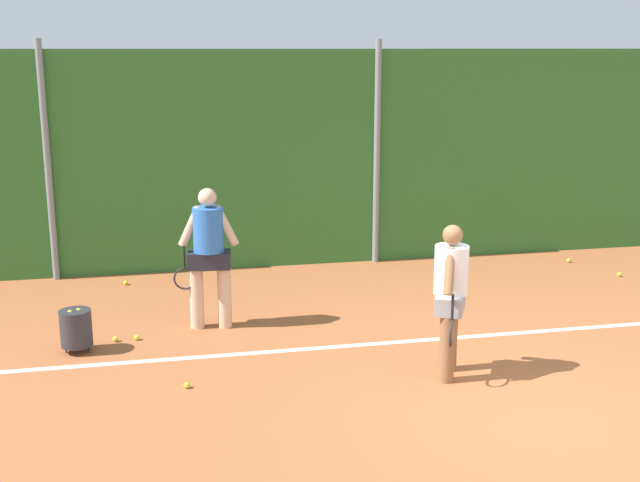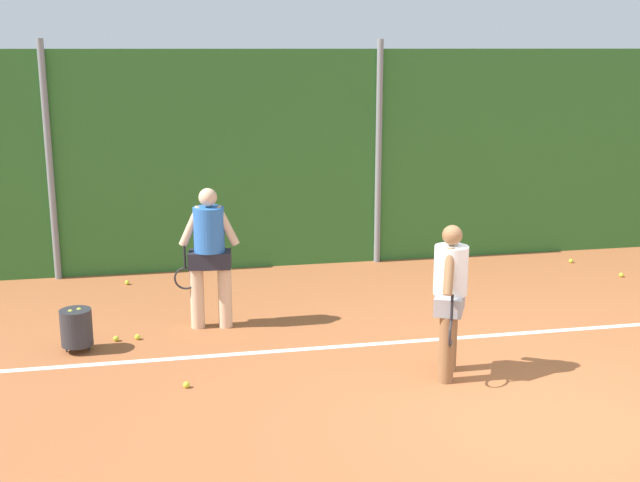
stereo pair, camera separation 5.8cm
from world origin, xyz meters
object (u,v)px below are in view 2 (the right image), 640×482
object	(u,v)px
tennis_ball_5	(137,337)
tennis_ball_0	(571,261)
player_midcourt	(209,251)
tennis_ball_4	(116,339)
tennis_ball_3	(621,275)
tennis_ball_2	(127,282)
player_foreground_near	(450,293)
ball_hopper	(76,327)
tennis_ball_1	(186,385)

from	to	relation	value
tennis_ball_5	tennis_ball_0	bearing A→B (deg)	17.99
player_midcourt	tennis_ball_0	world-z (taller)	player_midcourt
player_midcourt	tennis_ball_4	xyz separation A→B (m)	(-1.15, -0.29, -0.95)
tennis_ball_3	tennis_ball_2	bearing A→B (deg)	171.72
player_foreground_near	tennis_ball_3	size ratio (longest dim) A/B	24.86
tennis_ball_3	tennis_ball_5	bearing A→B (deg)	-169.69
player_midcourt	tennis_ball_2	world-z (taller)	player_midcourt
ball_hopper	tennis_ball_5	distance (m)	0.75
player_midcourt	tennis_ball_3	size ratio (longest dim) A/B	26.62
player_midcourt	ball_hopper	bearing A→B (deg)	26.72
ball_hopper	tennis_ball_3	world-z (taller)	ball_hopper
tennis_ball_1	tennis_ball_4	distance (m)	1.71
player_midcourt	tennis_ball_2	bearing A→B (deg)	-54.47
player_midcourt	tennis_ball_4	distance (m)	1.52
tennis_ball_0	tennis_ball_1	size ratio (longest dim) A/B	1.00
tennis_ball_2	tennis_ball_0	bearing A→B (deg)	-1.29
tennis_ball_4	tennis_ball_5	size ratio (longest dim) A/B	1.00
player_foreground_near	ball_hopper	distance (m)	4.24
ball_hopper	tennis_ball_0	distance (m)	7.89
player_foreground_near	tennis_ball_4	bearing A→B (deg)	-90.60
player_foreground_near	tennis_ball_1	distance (m)	2.88
tennis_ball_2	tennis_ball_3	bearing A→B (deg)	-8.28
player_foreground_near	tennis_ball_2	xyz separation A→B (m)	(-3.44, 4.14, -0.88)
tennis_ball_1	tennis_ball_2	xyz separation A→B (m)	(-0.71, 3.91, 0.00)
tennis_ball_0	tennis_ball_1	distance (m)	7.34
tennis_ball_4	player_midcourt	bearing A→B (deg)	13.98
tennis_ball_1	tennis_ball_4	world-z (taller)	same
ball_hopper	tennis_ball_3	distance (m)	7.99
tennis_ball_2	player_midcourt	bearing A→B (deg)	-62.39
tennis_ball_2	tennis_ball_4	world-z (taller)	same
ball_hopper	tennis_ball_4	size ratio (longest dim) A/B	7.78
player_foreground_near	player_midcourt	size ratio (longest dim) A/B	0.93
player_midcourt	tennis_ball_3	xyz separation A→B (m)	(6.26, 1.02, -0.95)
tennis_ball_4	tennis_ball_5	distance (m)	0.25
player_midcourt	tennis_ball_2	distance (m)	2.55
ball_hopper	tennis_ball_5	size ratio (longest dim) A/B	7.78
tennis_ball_0	tennis_ball_3	xyz separation A→B (m)	(0.34, -0.91, 0.00)
tennis_ball_2	tennis_ball_5	bearing A→B (deg)	-85.36
tennis_ball_0	tennis_ball_2	xyz separation A→B (m)	(-7.02, 0.16, 0.00)
tennis_ball_1	player_midcourt	bearing A→B (deg)	78.06
tennis_ball_4	tennis_ball_5	bearing A→B (deg)	1.22
tennis_ball_0	tennis_ball_4	bearing A→B (deg)	-162.56
player_midcourt	ball_hopper	distance (m)	1.79
tennis_ball_0	tennis_ball_5	distance (m)	7.18
player_midcourt	tennis_ball_1	world-z (taller)	player_midcourt
tennis_ball_0	tennis_ball_5	bearing A→B (deg)	-162.01
tennis_ball_2	tennis_ball_4	bearing A→B (deg)	-91.33
player_midcourt	tennis_ball_5	size ratio (longest dim) A/B	26.62
player_foreground_near	tennis_ball_0	bearing A→B (deg)	164.13
player_foreground_near	ball_hopper	xyz separation A→B (m)	(-3.91, 1.51, -0.63)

